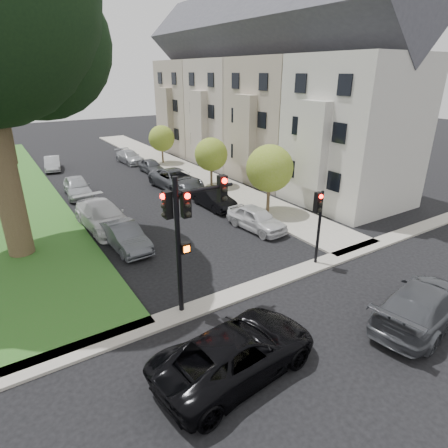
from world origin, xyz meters
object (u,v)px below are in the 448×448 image
car_parked_2 (176,180)px  car_cross_near (237,351)px  small_tree_a (270,168)px  car_parked_7 (77,187)px  car_parked_3 (151,166)px  car_parked_6 (103,216)px  traffic_signal_main (188,220)px  car_cross_far (423,304)px  car_parked_1 (213,198)px  car_parked_0 (256,219)px  car_parked_9 (53,163)px  small_tree_b (211,154)px  traffic_signal_secondary (318,215)px  car_parked_4 (130,157)px  small_tree_c (162,138)px  car_parked_5 (125,236)px

car_parked_2 → car_cross_near: bearing=-113.7°
small_tree_a → car_parked_7: small_tree_a is taller
car_parked_3 → car_parked_6: (-7.67, -11.09, 0.16)m
traffic_signal_main → car_cross_far: size_ratio=1.01×
car_cross_far → car_parked_1: car_cross_far is taller
car_parked_0 → car_parked_9: (-7.69, 22.41, -0.06)m
car_parked_3 → traffic_signal_main: bearing=-108.3°
small_tree_b → traffic_signal_secondary: 14.70m
car_parked_6 → car_cross_near: bearing=-93.4°
car_parked_4 → car_parked_6: car_parked_6 is taller
car_parked_1 → car_cross_near: bearing=-120.1°
traffic_signal_main → car_parked_2: 17.01m
car_cross_far → traffic_signal_secondary: bearing=-8.7°
car_cross_near → car_parked_4: 31.08m
small_tree_a → small_tree_c: (-0.00, 17.26, -0.48)m
car_parked_7 → car_parked_9: 9.81m
car_parked_4 → traffic_signal_main: bearing=-108.5°
car_parked_2 → car_parked_9: bearing=117.7°
car_cross_near → car_parked_6: bearing=-5.7°
small_tree_c → car_parked_7: bearing=-146.8°
car_parked_0 → car_parked_3: size_ratio=1.10×
small_tree_a → car_parked_5: bearing=-179.2°
car_parked_5 → traffic_signal_secondary: bearing=-46.9°
small_tree_a → small_tree_c: size_ratio=1.18×
small_tree_c → car_cross_near: (-9.95, -28.06, -1.82)m
car_parked_7 → traffic_signal_main: bearing=-84.4°
traffic_signal_secondary → car_parked_0: size_ratio=0.92×
small_tree_a → traffic_signal_secondary: small_tree_a is taller
car_parked_5 → car_parked_4: bearing=66.6°
car_cross_far → car_parked_0: (0.18, 10.63, -0.10)m
small_tree_b → car_cross_far: 20.19m
car_cross_far → car_parked_6: bearing=15.4°
small_tree_b → traffic_signal_secondary: size_ratio=1.06×
car_parked_7 → car_parked_4: bearing=54.7°
small_tree_c → car_parked_4: 4.03m
car_parked_9 → car_parked_5: bearing=-79.6°
small_tree_b → car_parked_0: small_tree_b is taller
car_cross_near → car_parked_0: bearing=-46.6°
car_cross_near → car_parked_3: (7.50, 25.16, -0.14)m
car_parked_4 → car_parked_9: car_parked_9 is taller
traffic_signal_main → traffic_signal_secondary: traffic_signal_main is taller
traffic_signal_secondary → small_tree_b: bearing=79.4°
small_tree_c → small_tree_a: bearing=-90.0°
small_tree_a → small_tree_b: 7.45m
car_parked_2 → car_parked_4: car_parked_2 is taller
small_tree_a → car_cross_near: 14.86m
car_cross_near → car_parked_7: bearing=-6.4°
traffic_signal_main → small_tree_a: bearing=36.1°
car_cross_near → car_parked_7: car_cross_near is taller
car_parked_1 → car_parked_9: 19.20m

